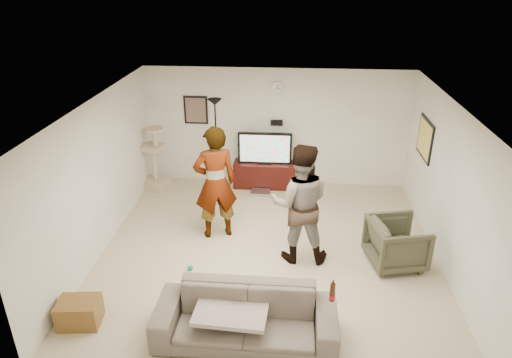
# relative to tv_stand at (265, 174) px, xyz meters

# --- Properties ---
(floor) EXTENTS (5.50, 5.50, 0.02)m
(floor) POSITION_rel_tv_stand_xyz_m (0.23, -2.50, -0.28)
(floor) COLOR #BEAC8D
(floor) RESTS_ON ground
(ceiling) EXTENTS (5.50, 5.50, 0.02)m
(ceiling) POSITION_rel_tv_stand_xyz_m (0.23, -2.50, 2.24)
(ceiling) COLOR white
(ceiling) RESTS_ON wall_back
(wall_back) EXTENTS (5.50, 0.04, 2.50)m
(wall_back) POSITION_rel_tv_stand_xyz_m (0.23, 0.25, 0.98)
(wall_back) COLOR beige
(wall_back) RESTS_ON floor
(wall_front) EXTENTS (5.50, 0.04, 2.50)m
(wall_front) POSITION_rel_tv_stand_xyz_m (0.23, -5.25, 0.98)
(wall_front) COLOR beige
(wall_front) RESTS_ON floor
(wall_left) EXTENTS (0.04, 5.50, 2.50)m
(wall_left) POSITION_rel_tv_stand_xyz_m (-2.52, -2.50, 0.98)
(wall_left) COLOR beige
(wall_left) RESTS_ON floor
(wall_right) EXTENTS (0.04, 5.50, 2.50)m
(wall_right) POSITION_rel_tv_stand_xyz_m (2.98, -2.50, 0.98)
(wall_right) COLOR beige
(wall_right) RESTS_ON floor
(wall_clock) EXTENTS (0.26, 0.04, 0.26)m
(wall_clock) POSITION_rel_tv_stand_xyz_m (0.23, 0.22, 1.83)
(wall_clock) COLOR white
(wall_clock) RESTS_ON wall_back
(wall_speaker) EXTENTS (0.25, 0.10, 0.10)m
(wall_speaker) POSITION_rel_tv_stand_xyz_m (0.23, 0.19, 1.11)
(wall_speaker) COLOR black
(wall_speaker) RESTS_ON wall_back
(picture_back) EXTENTS (0.42, 0.03, 0.52)m
(picture_back) POSITION_rel_tv_stand_xyz_m (-1.47, 0.23, 1.33)
(picture_back) COLOR brown
(picture_back) RESTS_ON wall_back
(picture_right) EXTENTS (0.03, 0.78, 0.62)m
(picture_right) POSITION_rel_tv_stand_xyz_m (2.96, -0.90, 1.23)
(picture_right) COLOR #D5C153
(picture_right) RESTS_ON wall_right
(tv_stand) EXTENTS (1.31, 0.45, 0.55)m
(tv_stand) POSITION_rel_tv_stand_xyz_m (0.00, 0.00, 0.00)
(tv_stand) COLOR black
(tv_stand) RESTS_ON floor
(console_box) EXTENTS (0.40, 0.30, 0.07)m
(console_box) POSITION_rel_tv_stand_xyz_m (-0.06, -0.40, -0.24)
(console_box) COLOR #B1B1BA
(console_box) RESTS_ON floor
(tv) EXTENTS (1.12, 0.08, 0.67)m
(tv) POSITION_rel_tv_stand_xyz_m (0.00, 0.00, 0.61)
(tv) COLOR black
(tv) RESTS_ON tv_stand
(tv_screen) EXTENTS (1.03, 0.01, 0.59)m
(tv_screen) POSITION_rel_tv_stand_xyz_m (-0.00, -0.04, 0.61)
(tv_screen) COLOR #37C5D4
(tv_screen) RESTS_ON tv
(floor_lamp) EXTENTS (0.32, 0.32, 1.98)m
(floor_lamp) POSITION_rel_tv_stand_xyz_m (-0.97, -0.30, 0.72)
(floor_lamp) COLOR black
(floor_lamp) RESTS_ON floor
(cat_tree) EXTENTS (0.54, 0.54, 1.38)m
(cat_tree) POSITION_rel_tv_stand_xyz_m (-2.30, -0.31, 0.42)
(cat_tree) COLOR tan
(cat_tree) RESTS_ON floor
(person_left) EXTENTS (0.85, 0.70, 2.01)m
(person_left) POSITION_rel_tv_stand_xyz_m (-0.71, -2.05, 0.73)
(person_left) COLOR #B6B7BA
(person_left) RESTS_ON floor
(person_right) EXTENTS (0.97, 0.76, 1.97)m
(person_right) POSITION_rel_tv_stand_xyz_m (0.71, -2.64, 0.71)
(person_right) COLOR navy
(person_right) RESTS_ON floor
(sofa) EXTENTS (2.28, 0.91, 0.66)m
(sofa) POSITION_rel_tv_stand_xyz_m (0.05, -4.51, 0.06)
(sofa) COLOR #5D5349
(sofa) RESTS_ON floor
(throw_blanket) EXTENTS (0.94, 0.75, 0.06)m
(throw_blanket) POSITION_rel_tv_stand_xyz_m (-0.12, -4.51, 0.18)
(throw_blanket) COLOR #B4A097
(throw_blanket) RESTS_ON sofa
(beer_bottle) EXTENTS (0.06, 0.06, 0.25)m
(beer_bottle) POSITION_rel_tv_stand_xyz_m (1.10, -4.51, 0.52)
(beer_bottle) COLOR #3A1A0C
(beer_bottle) RESTS_ON sofa
(armchair) EXTENTS (0.99, 0.97, 0.76)m
(armchair) POSITION_rel_tv_stand_xyz_m (2.25, -2.70, 0.11)
(armchair) COLOR #3B3B2A
(armchair) RESTS_ON floor
(side_table) EXTENTS (0.57, 0.46, 0.36)m
(side_table) POSITION_rel_tv_stand_xyz_m (-2.17, -4.42, -0.10)
(side_table) COLOR brown
(side_table) RESTS_ON floor
(toy_ball) EXTENTS (0.08, 0.08, 0.08)m
(toy_ball) POSITION_rel_tv_stand_xyz_m (-0.96, -3.14, -0.23)
(toy_ball) COLOR #01957F
(toy_ball) RESTS_ON floor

